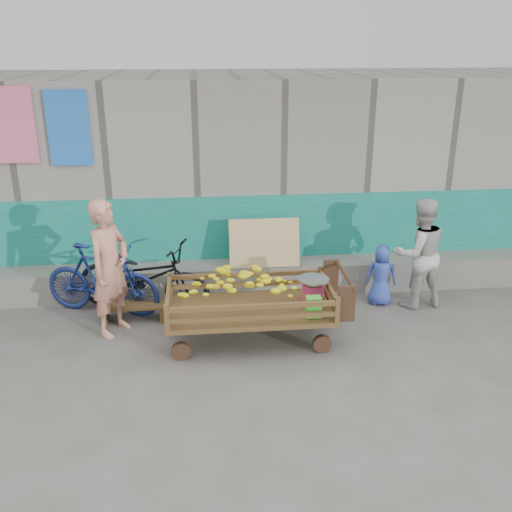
{
  "coord_description": "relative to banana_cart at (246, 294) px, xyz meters",
  "views": [
    {
      "loc": [
        -0.59,
        -5.35,
        3.51
      ],
      "look_at": [
        0.08,
        1.2,
        1.0
      ],
      "focal_mm": 40.0,
      "sensor_mm": 36.0,
      "label": 1
    }
  ],
  "objects": [
    {
      "name": "building_wall",
      "position": [
        0.07,
        3.17,
        0.83
      ],
      "size": [
        12.0,
        3.5,
        3.0
      ],
      "color": "gray",
      "rests_on": "ground"
    },
    {
      "name": "banana_cart",
      "position": [
        0.0,
        0.0,
        0.0
      ],
      "size": [
        2.2,
        1.0,
        0.94
      ],
      "color": "brown",
      "rests_on": "ground"
    },
    {
      "name": "vendor_man",
      "position": [
        -1.65,
        0.41,
        0.24
      ],
      "size": [
        0.68,
        0.76,
        1.75
      ],
      "primitive_type": "imported",
      "rotation": [
        0.0,
        0.0,
        1.04
      ],
      "color": "tan",
      "rests_on": "ground"
    },
    {
      "name": "ground",
      "position": [
        0.07,
        -0.88,
        -0.63
      ],
      "size": [
        80.0,
        80.0,
        0.0
      ],
      "primitive_type": "plane",
      "color": "#4F4D47",
      "rests_on": "ground"
    },
    {
      "name": "woman",
      "position": [
        2.44,
        0.78,
        0.14
      ],
      "size": [
        0.83,
        0.69,
        1.55
      ],
      "primitive_type": "imported",
      "rotation": [
        0.0,
        0.0,
        3.28
      ],
      "color": "beige",
      "rests_on": "ground"
    },
    {
      "name": "child",
      "position": [
        1.96,
        0.87,
        -0.2
      ],
      "size": [
        0.48,
        0.37,
        0.87
      ],
      "primitive_type": "imported",
      "rotation": [
        0.0,
        0.0,
        2.9
      ],
      "color": "#334AB0",
      "rests_on": "ground"
    },
    {
      "name": "bicycle_blue",
      "position": [
        -1.87,
        0.97,
        -0.14
      ],
      "size": [
        1.7,
        0.97,
        0.98
      ],
      "primitive_type": "imported",
      "rotation": [
        0.0,
        0.0,
        1.24
      ],
      "color": "navy",
      "rests_on": "ground"
    },
    {
      "name": "bicycle_dark",
      "position": [
        -1.32,
        0.97,
        -0.13
      ],
      "size": [
        2.01,
        1.25,
        1.0
      ],
      "primitive_type": "imported",
      "rotation": [
        0.0,
        0.0,
        1.24
      ],
      "color": "black",
      "rests_on": "ground"
    },
    {
      "name": "bench",
      "position": [
        -1.44,
        0.71,
        -0.46
      ],
      "size": [
        0.93,
        0.28,
        0.23
      ],
      "color": "brown",
      "rests_on": "ground"
    }
  ]
}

